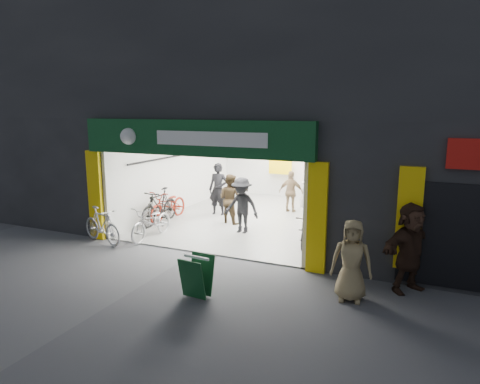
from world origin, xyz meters
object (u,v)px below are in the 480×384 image
Objects in this scene: bike_left_front at (152,222)px; sandwich_board at (197,276)px; parked_bike at (102,225)px; bike_right_front at (305,230)px; pedestrian_near at (352,261)px.

sandwich_board is (3.19, -2.97, -0.03)m from bike_left_front.
bike_left_front is 4.36m from sandwich_board.
bike_left_front is at bearing -32.18° from parked_bike.
parked_bike is 2.04× the size of sandwich_board.
bike_right_front is 4.27m from sandwich_board.
bike_right_front is 0.95× the size of pedestrian_near.
bike_right_front is (4.30, 1.15, -0.03)m from bike_left_front.
pedestrian_near reaches higher than bike_right_front.
sandwich_board is (4.24, -2.05, -0.05)m from parked_bike.
pedestrian_near is at bearing 26.08° from sandwich_board.
parked_bike is 7.16m from pedestrian_near.
parked_bike is (-1.05, -0.92, 0.02)m from bike_left_front.
parked_bike is at bearing -139.20° from bike_left_front.
pedestrian_near is 1.96× the size of sandwich_board.
bike_right_front is at bearing 112.40° from pedestrian_near.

